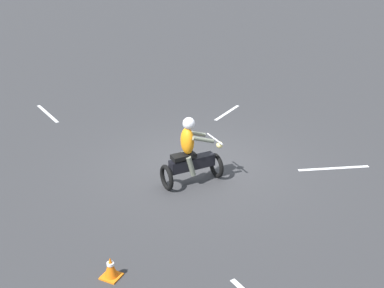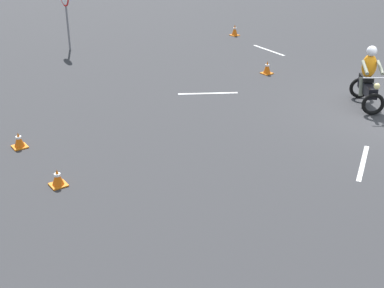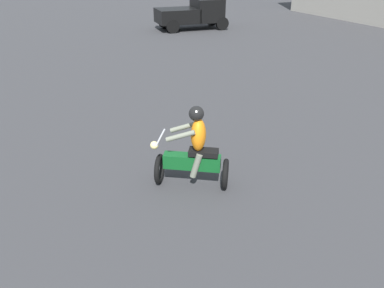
% 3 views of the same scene
% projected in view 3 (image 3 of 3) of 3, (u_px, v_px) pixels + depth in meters
% --- Properties ---
extents(motorcycle_rider_background, '(1.28, 1.50, 1.66)m').
position_uv_depth(motorcycle_rider_background, '(194.00, 152.00, 7.09)').
color(motorcycle_rider_background, black).
rests_on(motorcycle_rider_background, ground).
extents(pickup_truck, '(2.35, 4.31, 1.73)m').
position_uv_depth(pickup_truck, '(193.00, 13.00, 22.42)').
color(pickup_truck, black).
rests_on(pickup_truck, ground).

